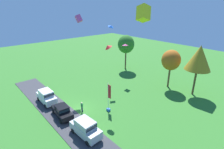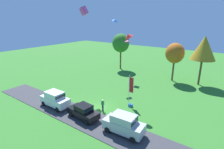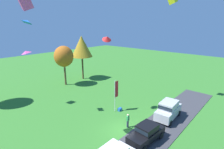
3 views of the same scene
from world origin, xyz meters
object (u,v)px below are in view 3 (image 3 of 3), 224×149
Objects in this scene: tree_lone_near at (64,57)px; kite_diamond_high_right at (28,22)px; kite_diamond_over_trees at (26,52)px; kite_box_near_flag at (25,1)px; cooler_box at (120,109)px; person_watching_sky at (128,121)px; car_suv_mid_row at (168,109)px; car_sedan_far_end at (146,132)px; flag_banner at (116,91)px; kite_delta_trailing_tail at (107,38)px; tree_center_back at (82,46)px.

tree_lone_near is 13.51m from kite_diamond_high_right.
kite_box_near_flag reaches higher than kite_diamond_over_trees.
kite_diamond_over_trees reaches higher than cooler_box.
kite_diamond_high_right reaches higher than person_watching_sky.
person_watching_sky is 16.45m from kite_diamond_high_right.
kite_box_near_flag is (-7.87, 5.22, 12.68)m from person_watching_sky.
car_suv_mid_row is at bearing -86.83° from tree_lone_near.
car_sedan_far_end is at bearing -49.19° from kite_box_near_flag.
kite_diamond_high_right is (-7.96, 7.56, 11.81)m from cooler_box.
kite_box_near_flag reaches higher than cooler_box.
kite_diamond_high_right is 0.96× the size of kite_diamond_over_trees.
kite_delta_trailing_tail is (-0.99, 0.70, 7.17)m from flag_banner.
cooler_box is 15.30m from kite_diamond_over_trees.
person_watching_sky is at bearing -33.57° from kite_box_near_flag.
kite_box_near_flag is at bearing 171.57° from flag_banner.
kite_delta_trailing_tail is (6.62, -6.42, -1.95)m from kite_diamond_high_right.
kite_diamond_high_right is at bearing 136.93° from flag_banner.
car_sedan_far_end is 7.58m from flag_banner.
kite_delta_trailing_tail reaches higher than cooler_box.
person_watching_sky is at bearing -128.14° from cooler_box.
person_watching_sky is (0.79, 2.97, -0.16)m from car_sedan_far_end.
kite_delta_trailing_tail is (-7.61, -14.57, 2.91)m from tree_center_back.
car_suv_mid_row is 20.63m from kite_diamond_over_trees.
tree_center_back is 2.06× the size of flag_banner.
kite_diamond_high_right is 6.34m from kite_box_near_flag.
kite_delta_trailing_tail is (1.24, 4.42, 9.19)m from person_watching_sky.
flag_banner is 2.75m from cooler_box.
kite_diamond_high_right is at bearing 127.74° from car_suv_mid_row.
kite_box_near_flag is at bearing -113.80° from kite_diamond_high_right.
kite_box_near_flag is (-10.44, 1.94, 13.36)m from cooler_box.
tree_lone_near is 0.83× the size of tree_center_back.
car_sedan_far_end is 0.96× the size of car_suv_mid_row.
kite_delta_trailing_tail is (-3.83, 7.08, 8.77)m from car_suv_mid_row.
kite_diamond_over_trees is at bearing -160.63° from tree_center_back.
kite_diamond_over_trees is at bearing 79.23° from kite_diamond_high_right.
flag_banner is 4.31× the size of kite_diamond_over_trees.
kite_delta_trailing_tail is at bearing -117.58° from tree_center_back.
kite_delta_trailing_tail is (2.03, 7.39, 9.02)m from car_sedan_far_end.
car_suv_mid_row is 3.89× the size of kite_box_near_flag.
car_sedan_far_end is 8.08× the size of cooler_box.
tree_lone_near is 16.14m from cooler_box.
kite_diamond_over_trees is at bearing 121.41° from kite_delta_trailing_tail.
person_watching_sky is 0.22× the size of tree_lone_near.
tree_lone_near is at bearing 77.61° from car_sedan_far_end.
kite_box_near_flag is (-12.93, 7.88, 12.26)m from car_suv_mid_row.
flag_banner is at bearing 113.95° from car_suv_mid_row.
tree_center_back is at bearing 62.42° from kite_delta_trailing_tail.
car_sedan_far_end is at bearing -114.29° from flag_banner.
kite_delta_trailing_tail is at bearing 74.67° from car_sedan_far_end.
cooler_box is at bearing -51.98° from flag_banner.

